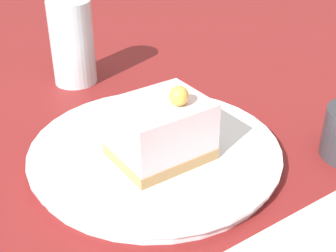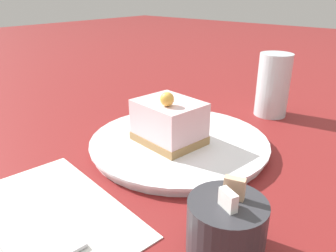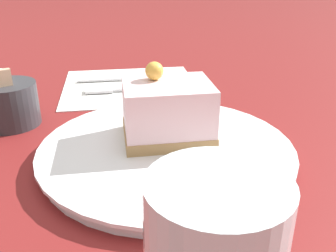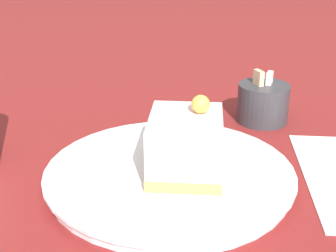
% 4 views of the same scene
% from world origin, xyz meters
% --- Properties ---
extents(ground_plane, '(4.00, 4.00, 0.00)m').
position_xyz_m(ground_plane, '(0.00, 0.00, 0.00)').
color(ground_plane, maroon).
extents(plate, '(0.29, 0.29, 0.02)m').
position_xyz_m(plate, '(-0.02, 0.03, 0.01)').
color(plate, white).
rests_on(plate, ground_plane).
extents(cake_slice, '(0.09, 0.11, 0.09)m').
position_xyz_m(cake_slice, '(0.00, 0.02, 0.05)').
color(cake_slice, '#AD8451').
rests_on(cake_slice, plate).
extents(drinking_glass, '(0.06, 0.06, 0.13)m').
position_xyz_m(drinking_glass, '(-0.26, 0.07, 0.06)').
color(drinking_glass, silver).
rests_on(drinking_glass, ground_plane).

